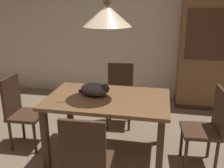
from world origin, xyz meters
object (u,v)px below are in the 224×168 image
object	(u,v)px
chair_right_side	(208,125)
chair_left_side	(20,109)
dining_table	(108,106)
chair_near_front	(86,160)
chair_far_back	(120,92)
hutch_bookcase	(212,58)
cat_sleeping	(95,89)
pendant_lamp	(107,15)

from	to	relation	value
chair_right_side	chair_left_side	size ratio (longest dim) A/B	1.00
dining_table	chair_near_front	xyz separation A→B (m)	(0.00, -0.88, -0.14)
chair_near_front	chair_far_back	bearing A→B (deg)	90.28
chair_near_front	hutch_bookcase	world-z (taller)	hutch_bookcase
dining_table	hutch_bookcase	bearing A→B (deg)	52.38
dining_table	hutch_bookcase	xyz separation A→B (m)	(1.42, 1.84, 0.24)
chair_far_back	chair_left_side	bearing A→B (deg)	-141.86
chair_right_side	chair_far_back	bearing A→B (deg)	142.45
chair_near_front	hutch_bookcase	size ratio (longest dim) A/B	0.50
chair_far_back	cat_sleeping	size ratio (longest dim) A/B	2.34
chair_right_side	chair_left_side	world-z (taller)	same
dining_table	pendant_lamp	xyz separation A→B (m)	(-0.00, 0.00, 1.01)
chair_left_side	cat_sleeping	xyz separation A→B (m)	(0.98, 0.03, 0.32)
chair_right_side	chair_near_front	xyz separation A→B (m)	(-1.13, -0.88, 0.00)
dining_table	chair_left_side	bearing A→B (deg)	-179.83
chair_near_front	hutch_bookcase	xyz separation A→B (m)	(1.42, 2.72, 0.38)
chair_near_front	hutch_bookcase	bearing A→B (deg)	62.48
dining_table	chair_left_side	world-z (taller)	chair_left_side
chair_near_front	cat_sleeping	bearing A→B (deg)	99.75
dining_table	chair_right_side	distance (m)	1.14
dining_table	chair_right_side	xyz separation A→B (m)	(1.13, 0.01, -0.14)
chair_near_front	cat_sleeping	xyz separation A→B (m)	(-0.16, 0.91, 0.32)
chair_left_side	chair_near_front	distance (m)	1.43
chair_left_side	hutch_bookcase	size ratio (longest dim) A/B	0.50
chair_right_side	pendant_lamp	bearing A→B (deg)	-179.67
chair_left_side	hutch_bookcase	xyz separation A→B (m)	(2.55, 1.85, 0.38)
chair_near_front	pendant_lamp	world-z (taller)	pendant_lamp
chair_left_side	chair_near_front	bearing A→B (deg)	-37.72
chair_right_side	chair_far_back	size ratio (longest dim) A/B	1.00
chair_right_side	chair_near_front	distance (m)	1.43
chair_right_side	chair_far_back	distance (m)	1.43
chair_far_back	pendant_lamp	xyz separation A→B (m)	(0.01, -0.88, 1.15)
chair_far_back	hutch_bookcase	distance (m)	1.76
dining_table	hutch_bookcase	world-z (taller)	hutch_bookcase
chair_far_back	hutch_bookcase	xyz separation A→B (m)	(1.43, 0.97, 0.38)
chair_near_front	dining_table	bearing A→B (deg)	90.18
dining_table	pendant_lamp	world-z (taller)	pendant_lamp
chair_near_front	chair_right_side	bearing A→B (deg)	38.18
chair_near_front	chair_far_back	size ratio (longest dim) A/B	1.00
chair_far_back	chair_near_front	bearing A→B (deg)	-89.72
hutch_bookcase	chair_left_side	bearing A→B (deg)	-144.07
pendant_lamp	hutch_bookcase	size ratio (longest dim) A/B	0.70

